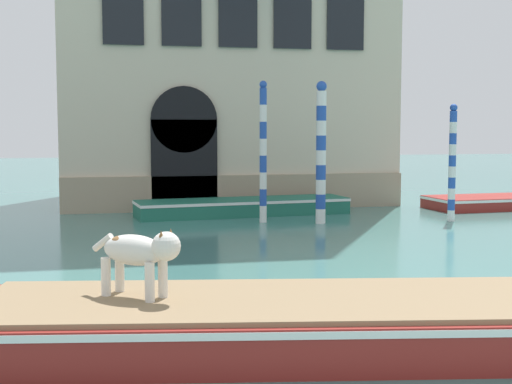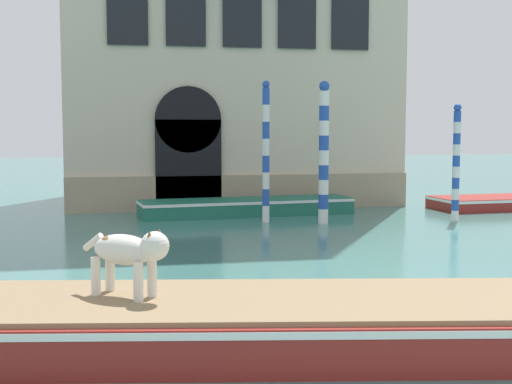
# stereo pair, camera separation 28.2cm
# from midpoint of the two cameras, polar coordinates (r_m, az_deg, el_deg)

# --- Properties ---
(boat_foreground) EXTENTS (8.65, 3.65, 0.60)m
(boat_foreground) POSITION_cam_midpoint_polar(r_m,az_deg,el_deg) (8.53, 6.00, -10.24)
(boat_foreground) COLOR maroon
(boat_foreground) RESTS_ON ground_plane
(dog_on_deck) EXTENTS (1.01, 0.90, 0.83)m
(dog_on_deck) POSITION_cam_midpoint_polar(r_m,az_deg,el_deg) (8.46, -9.17, -4.71)
(dog_on_deck) COLOR silver
(dog_on_deck) RESTS_ON boat_foreground
(boat_moored_near_palazzo) EXTENTS (6.41, 2.15, 0.48)m
(boat_moored_near_palazzo) POSITION_cam_midpoint_polar(r_m,az_deg,el_deg) (20.96, -0.37, -1.16)
(boat_moored_near_palazzo) COLOR #1E6651
(boat_moored_near_palazzo) RESTS_ON ground_plane
(mooring_pole_0) EXTENTS (0.21, 0.21, 3.21)m
(mooring_pole_0) POSITION_cam_midpoint_polar(r_m,az_deg,el_deg) (20.20, 16.11, 2.29)
(mooring_pole_0) COLOR white
(mooring_pole_0) RESTS_ON ground_plane
(mooring_pole_1) EXTENTS (0.20, 0.20, 3.82)m
(mooring_pole_1) POSITION_cam_midpoint_polar(r_m,az_deg,el_deg) (19.24, 1.22, 3.26)
(mooring_pole_1) COLOR white
(mooring_pole_1) RESTS_ON ground_plane
(mooring_pole_2) EXTENTS (0.28, 0.28, 3.80)m
(mooring_pole_2) POSITION_cam_midpoint_polar(r_m,az_deg,el_deg) (19.10, 5.87, 3.20)
(mooring_pole_2) COLOR white
(mooring_pole_2) RESTS_ON ground_plane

